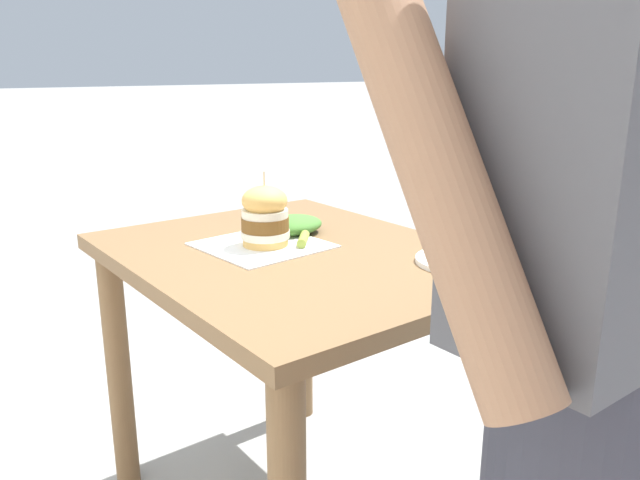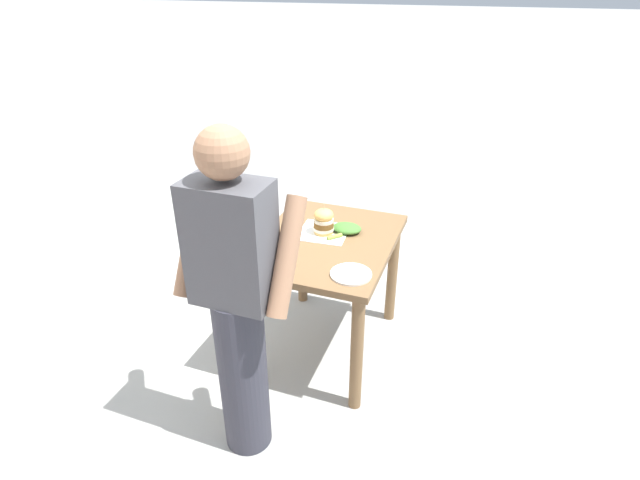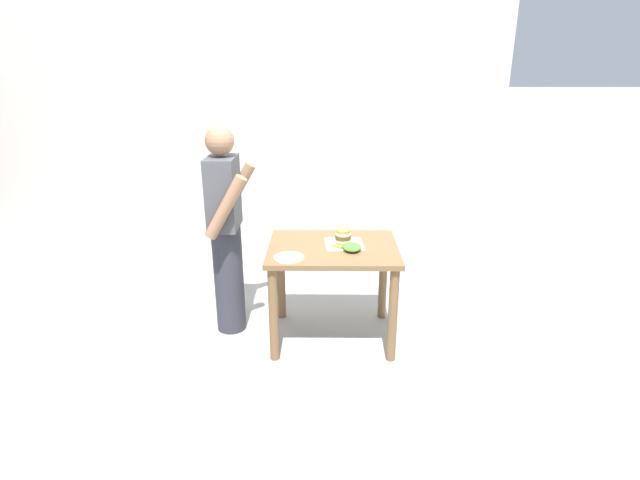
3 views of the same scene
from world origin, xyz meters
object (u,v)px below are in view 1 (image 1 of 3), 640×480
Objects in this scene: patio_table at (297,305)px; side_salad at (292,225)px; pickle_spear at (303,239)px; diner_across_table at (582,346)px; sandwich at (265,216)px; side_plate_with_forks at (462,261)px.

side_salad is (-0.09, -0.14, 0.17)m from patio_table.
patio_table is 0.17m from pickle_spear.
side_salad is at bearing -102.38° from diner_across_table.
patio_table is 5.56× the size of side_salad.
sandwich is at bearing 26.49° from side_salad.
side_plate_with_forks is at bearing 109.75° from side_salad.
patio_table is 10.32× the size of pickle_spear.
patio_table is at bearing 58.80° from side_salad.
side_plate_with_forks is (-0.21, 0.35, -0.01)m from pickle_spear.
side_salad is (0.17, -0.47, 0.02)m from side_plate_with_forks.
diner_across_table is at bearing 78.66° from pickle_spear.
patio_table is at bearing 117.35° from sandwich.
side_salad reaches higher than pickle_spear.
diner_across_table is (0.38, 0.52, 0.09)m from side_plate_with_forks.
sandwich is at bearing -29.10° from pickle_spear.
patio_table is 0.24m from sandwich.
side_plate_with_forks is at bearing 126.15° from sandwich.
diner_across_table is at bearing 77.62° from side_salad.
sandwich is 0.11× the size of diner_across_table.
patio_table is 4.55× the size of side_plate_with_forks.
pickle_spear is at bearing -101.34° from diner_across_table.
side_plate_with_forks is 0.13× the size of diner_across_table.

